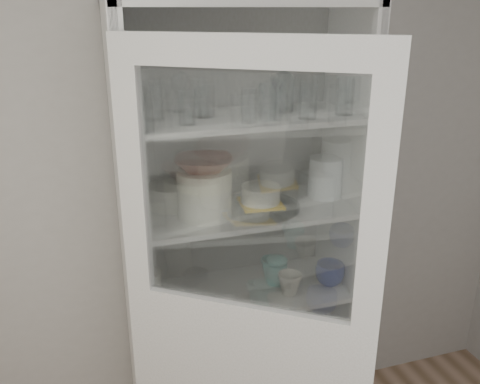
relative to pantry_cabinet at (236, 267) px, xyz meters
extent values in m
cube|color=#AFACA6|center=(-0.20, 0.16, 0.36)|extent=(3.60, 0.02, 2.60)
cube|color=silver|center=(-0.48, -0.06, 0.11)|extent=(0.03, 0.45, 2.10)
cube|color=silver|center=(0.48, -0.06, 0.11)|extent=(0.03, 0.45, 2.10)
cube|color=gray|center=(0.00, 0.15, 0.11)|extent=(1.00, 0.03, 2.10)
cube|color=silver|center=(0.00, -0.06, 1.14)|extent=(1.00, 0.45, 0.03)
cube|color=silver|center=(0.00, -0.08, -0.49)|extent=(0.94, 0.42, 0.02)
cube|color=silver|center=(0.00, -0.08, -0.09)|extent=(0.94, 0.42, 0.02)
cube|color=silver|center=(0.00, -0.08, 0.31)|extent=(0.94, 0.42, 0.02)
cube|color=silver|center=(0.00, -0.08, 0.71)|extent=(0.94, 0.42, 0.02)
cube|color=silver|center=(-0.13, -0.55, 1.01)|extent=(0.76, 0.55, 0.10)
cube|color=silver|center=(-0.46, -0.31, 0.56)|extent=(0.10, 0.08, 0.80)
cube|color=silver|center=(0.20, -0.78, 0.56)|extent=(0.10, 0.08, 0.80)
cube|color=silver|center=(-0.13, -0.55, 0.56)|extent=(0.60, 0.43, 0.78)
cylinder|color=silver|center=(-0.40, -0.23, 0.79)|extent=(0.08, 0.08, 0.14)
cylinder|color=silver|center=(-0.24, -0.17, 0.78)|extent=(0.07, 0.07, 0.12)
cylinder|color=silver|center=(-0.01, -0.20, 0.78)|extent=(0.08, 0.08, 0.13)
cylinder|color=silver|center=(0.07, -0.19, 0.79)|extent=(0.08, 0.08, 0.14)
cylinder|color=silver|center=(0.12, -0.19, 0.80)|extent=(0.10, 0.10, 0.16)
cylinder|color=silver|center=(0.23, -0.21, 0.79)|extent=(0.08, 0.08, 0.14)
cylinder|color=silver|center=(0.40, -0.18, 0.79)|extent=(0.07, 0.07, 0.14)
cylinder|color=silver|center=(-0.34, -0.05, 0.80)|extent=(0.09, 0.09, 0.15)
cylinder|color=silver|center=(-0.14, -0.06, 0.79)|extent=(0.08, 0.08, 0.13)
cylinder|color=silver|center=(-0.16, -0.04, 0.79)|extent=(0.09, 0.09, 0.15)
cylinder|color=silver|center=(0.16, -0.09, 0.80)|extent=(0.09, 0.09, 0.15)
cylinder|color=silver|center=(0.20, -0.04, 0.79)|extent=(0.09, 0.09, 0.14)
cylinder|color=silver|center=(-0.16, -0.11, 0.38)|extent=(0.22, 0.22, 0.13)
cylinder|color=silver|center=(-0.26, 0.05, 0.37)|extent=(0.23, 0.23, 0.10)
cylinder|color=beige|center=(-0.16, -0.11, 0.48)|extent=(0.26, 0.26, 0.07)
imported|color=#4F2519|center=(-0.16, -0.11, 0.54)|extent=(0.27, 0.27, 0.06)
cylinder|color=silver|center=(0.08, -0.10, 0.33)|extent=(0.36, 0.36, 0.02)
cube|color=#FFAF11|center=(0.08, -0.10, 0.35)|extent=(0.19, 0.19, 0.01)
cylinder|color=silver|center=(0.08, -0.10, 0.39)|extent=(0.20, 0.20, 0.07)
cylinder|color=silver|center=(0.41, -0.04, 0.41)|extent=(0.15, 0.15, 0.18)
imported|color=navy|center=(0.41, -0.14, -0.03)|extent=(0.18, 0.18, 0.11)
imported|color=teal|center=(0.17, -0.02, -0.03)|extent=(0.12, 0.12, 0.10)
imported|color=silver|center=(0.20, -0.17, -0.03)|extent=(0.13, 0.13, 0.10)
cylinder|color=teal|center=(0.18, -0.05, -0.03)|extent=(0.10, 0.10, 0.10)
ellipsoid|color=teal|center=(0.18, -0.05, 0.03)|extent=(0.10, 0.10, 0.02)
cylinder|color=#AFAEB6|center=(-0.35, -0.14, -0.06)|extent=(0.09, 0.09, 0.04)
cylinder|color=silver|center=(-0.41, -0.04, -0.01)|extent=(0.16, 0.16, 0.14)
imported|color=beige|center=(-0.24, -0.07, -0.45)|extent=(0.26, 0.26, 0.07)
cube|color=#A0A0A0|center=(0.11, -0.07, -0.45)|extent=(0.22, 0.19, 0.05)
camera|label=1|loc=(-0.61, -1.99, 1.13)|focal=38.00mm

